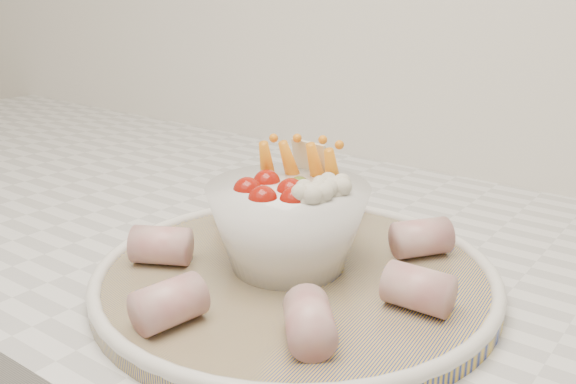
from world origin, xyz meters
The scene contains 3 objects.
serving_platter centered at (0.01, 1.35, 0.93)m, with size 0.39×0.39×0.02m.
veggie_bowl centered at (0.00, 1.36, 0.98)m, with size 0.14×0.14×0.11m.
cured_meat_rolls centered at (0.01, 1.35, 0.95)m, with size 0.28×0.31×0.03m.
Camera 1 is at (0.31, 0.94, 1.19)m, focal length 40.00 mm.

